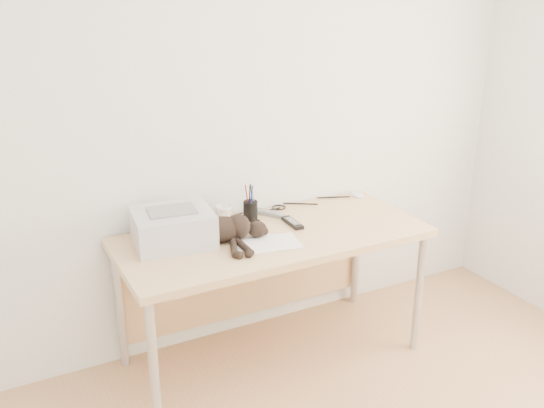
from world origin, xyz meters
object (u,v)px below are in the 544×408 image
cat (213,232)px  mouse (357,193)px  pen_cup (250,210)px  mug (224,213)px  printer (173,227)px  desk (265,251)px

cat → mouse: 1.07m
pen_cup → mug: bearing=160.9°
mug → pen_cup: pen_cup is taller
cat → pen_cup: (0.30, 0.20, -0.01)m
printer → mouse: bearing=7.6°
printer → mug: (0.34, 0.16, -0.04)m
printer → pen_cup: size_ratio=2.09×
printer → mug: printer is taller
desk → pen_cup: 0.24m
mug → mouse: (0.87, 0.00, -0.03)m
mug → mouse: bearing=0.3°
cat → mug: cat is taller
desk → mouse: (0.72, 0.19, 0.15)m
pen_cup → cat: bearing=-145.8°
desk → mouse: size_ratio=14.81×
desk → printer: (-0.49, 0.03, 0.22)m
printer → mouse: (1.21, 0.16, -0.07)m
printer → mug: 0.38m
desk → mouse: 0.76m
desk → printer: bearing=176.4°
desk → pen_cup: bearing=97.2°
pen_cup → desk: bearing=-82.8°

